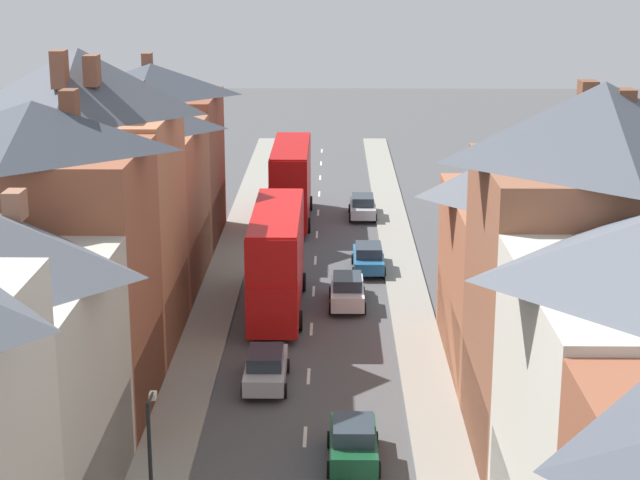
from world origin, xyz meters
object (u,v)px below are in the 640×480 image
object	(u,v)px
car_mid_black	(266,367)
double_decker_bus_mid_street	(291,181)
car_parked_left_a	(347,290)
car_near_blue	(368,257)
car_far_grey	(353,442)
double_decker_bus_lead	(277,258)
street_lamp	(152,472)
car_parked_left_b	(363,206)

from	to	relation	value
car_mid_black	double_decker_bus_mid_street	bearing A→B (deg)	90.02
car_parked_left_a	car_near_blue	bearing A→B (deg)	78.46
car_near_blue	car_far_grey	bearing A→B (deg)	-93.10
car_near_blue	car_parked_left_a	bearing A→B (deg)	-101.54
double_decker_bus_lead	street_lamp	distance (m)	24.06
car_mid_black	car_near_blue	bearing A→B (deg)	73.80
car_parked_left_b	street_lamp	world-z (taller)	street_lamp
car_parked_left_a	car_parked_left_b	xyz separation A→B (m)	(1.30, 19.06, -0.04)
double_decker_bus_mid_street	car_far_grey	bearing A→B (deg)	-84.21
double_decker_bus_lead	car_far_grey	distance (m)	17.41
car_mid_black	car_parked_left_b	world-z (taller)	car_mid_black
car_far_grey	double_decker_bus_lead	bearing A→B (deg)	102.04
street_lamp	car_far_grey	bearing A→B (deg)	49.20
car_parked_left_a	car_mid_black	bearing A→B (deg)	-108.92
double_decker_bus_mid_street	double_decker_bus_lead	bearing A→B (deg)	-90.00
double_decker_bus_mid_street	car_parked_left_b	bearing A→B (deg)	12.30
car_near_blue	street_lamp	distance (m)	31.96
double_decker_bus_lead	car_far_grey	xyz separation A→B (m)	(3.61, -16.92, -1.98)
car_parked_left_a	street_lamp	world-z (taller)	street_lamp
car_mid_black	street_lamp	distance (m)	14.55
car_near_blue	car_parked_left_a	size ratio (longest dim) A/B	1.01
double_decker_bus_mid_street	car_mid_black	size ratio (longest dim) A/B	2.45
double_decker_bus_mid_street	car_near_blue	distance (m)	12.78
car_parked_left_a	car_mid_black	world-z (taller)	car_parked_left_a
car_near_blue	car_parked_left_b	bearing A→B (deg)	90.00
car_mid_black	car_far_grey	world-z (taller)	car_far_grey
car_far_grey	car_near_blue	bearing A→B (deg)	86.90
double_decker_bus_mid_street	street_lamp	size ratio (longest dim) A/B	1.96
double_decker_bus_lead	street_lamp	bearing A→B (deg)	-95.82
car_far_grey	street_lamp	xyz separation A→B (m)	(-6.05, -7.01, 2.41)
double_decker_bus_lead	car_mid_black	size ratio (longest dim) A/B	2.45
car_near_blue	street_lamp	bearing A→B (deg)	-103.34
car_mid_black	car_far_grey	xyz separation A→B (m)	(3.60, -7.13, 0.02)
double_decker_bus_mid_street	car_mid_black	distance (m)	28.56
car_parked_left_a	car_mid_black	xyz separation A→B (m)	(-3.60, -10.50, -0.04)
double_decker_bus_lead	car_parked_left_b	xyz separation A→B (m)	(4.91, 19.77, -2.00)
double_decker_bus_mid_street	car_parked_left_b	size ratio (longest dim) A/B	2.46
double_decker_bus_mid_street	car_mid_black	xyz separation A→B (m)	(0.01, -28.49, -2.00)
double_decker_bus_lead	car_mid_black	bearing A→B (deg)	-89.95
car_mid_black	car_parked_left_b	distance (m)	29.96
double_decker_bus_mid_street	car_parked_left_a	size ratio (longest dim) A/B	2.49
car_near_blue	car_mid_black	world-z (taller)	car_mid_black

